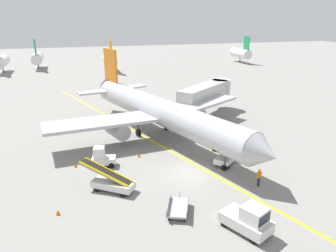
{
  "coord_description": "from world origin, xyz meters",
  "views": [
    {
      "loc": [
        -10.61,
        -26.82,
        14.69
      ],
      "look_at": [
        0.2,
        7.59,
        2.5
      ],
      "focal_mm": 34.51,
      "sensor_mm": 36.0,
      "label": 1
    }
  ],
  "objects_px": {
    "belt_loader_aft_hold": "(112,182)",
    "baggage_cart_loaded": "(178,207)",
    "safety_cone_nose_right": "(139,155)",
    "safety_cone_wingtip_left": "(217,119)",
    "belt_loader_forward_hold": "(227,156)",
    "airliner": "(158,111)",
    "safety_cone_nose_left": "(76,165)",
    "ground_crew_marshaller": "(259,177)",
    "safety_cone_wingtip_right": "(58,212)",
    "pushback_tug": "(249,220)",
    "jet_bridge": "(209,92)",
    "baggage_tug_near_wing": "(102,158)"
  },
  "relations": [
    {
      "from": "jet_bridge",
      "to": "pushback_tug",
      "type": "relative_size",
      "value": 2.85
    },
    {
      "from": "airliner",
      "to": "safety_cone_wingtip_left",
      "type": "xyz_separation_m",
      "value": [
        10.28,
        3.97,
        -3.2
      ]
    },
    {
      "from": "safety_cone_wingtip_left",
      "to": "belt_loader_forward_hold",
      "type": "bearing_deg",
      "value": -111.88
    },
    {
      "from": "safety_cone_wingtip_left",
      "to": "jet_bridge",
      "type": "bearing_deg",
      "value": 89.67
    },
    {
      "from": "airliner",
      "to": "safety_cone_nose_right",
      "type": "height_order",
      "value": "airliner"
    },
    {
      "from": "ground_crew_marshaller",
      "to": "safety_cone_nose_right",
      "type": "bearing_deg",
      "value": 133.09
    },
    {
      "from": "jet_bridge",
      "to": "safety_cone_nose_right",
      "type": "relative_size",
      "value": 26.33
    },
    {
      "from": "pushback_tug",
      "to": "belt_loader_aft_hold",
      "type": "bearing_deg",
      "value": 133.89
    },
    {
      "from": "safety_cone_wingtip_right",
      "to": "ground_crew_marshaller",
      "type": "bearing_deg",
      "value": -2.33
    },
    {
      "from": "baggage_cart_loaded",
      "to": "safety_cone_nose_left",
      "type": "distance_m",
      "value": 13.18
    },
    {
      "from": "belt_loader_forward_hold",
      "to": "safety_cone_nose_right",
      "type": "height_order",
      "value": "belt_loader_forward_hold"
    },
    {
      "from": "belt_loader_forward_hold",
      "to": "belt_loader_aft_hold",
      "type": "distance_m",
      "value": 12.63
    },
    {
      "from": "belt_loader_aft_hold",
      "to": "belt_loader_forward_hold",
      "type": "bearing_deg",
      "value": 9.8
    },
    {
      "from": "jet_bridge",
      "to": "baggage_tug_near_wing",
      "type": "xyz_separation_m",
      "value": [
        -18.31,
        -14.34,
        -2.62
      ]
    },
    {
      "from": "belt_loader_aft_hold",
      "to": "ground_crew_marshaller",
      "type": "relative_size",
      "value": 2.78
    },
    {
      "from": "belt_loader_aft_hold",
      "to": "pushback_tug",
      "type": "bearing_deg",
      "value": -46.11
    },
    {
      "from": "belt_loader_forward_hold",
      "to": "baggage_cart_loaded",
      "type": "xyz_separation_m",
      "value": [
        -7.99,
        -7.19,
        -0.31
      ]
    },
    {
      "from": "pushback_tug",
      "to": "safety_cone_nose_left",
      "type": "bearing_deg",
      "value": 127.88
    },
    {
      "from": "airliner",
      "to": "safety_cone_wingtip_right",
      "type": "height_order",
      "value": "airliner"
    },
    {
      "from": "safety_cone_wingtip_right",
      "to": "baggage_cart_loaded",
      "type": "bearing_deg",
      "value": -15.51
    },
    {
      "from": "safety_cone_wingtip_right",
      "to": "safety_cone_nose_left",
      "type": "bearing_deg",
      "value": 78.77
    },
    {
      "from": "ground_crew_marshaller",
      "to": "safety_cone_wingtip_right",
      "type": "bearing_deg",
      "value": 177.67
    },
    {
      "from": "belt_loader_forward_hold",
      "to": "safety_cone_nose_left",
      "type": "bearing_deg",
      "value": 166.43
    },
    {
      "from": "baggage_cart_loaded",
      "to": "safety_cone_nose_right",
      "type": "distance_m",
      "value": 11.47
    },
    {
      "from": "belt_loader_forward_hold",
      "to": "safety_cone_wingtip_left",
      "type": "bearing_deg",
      "value": 68.12
    },
    {
      "from": "baggage_cart_loaded",
      "to": "pushback_tug",
      "type": "bearing_deg",
      "value": -43.21
    },
    {
      "from": "safety_cone_wingtip_left",
      "to": "safety_cone_wingtip_right",
      "type": "height_order",
      "value": "same"
    },
    {
      "from": "belt_loader_forward_hold",
      "to": "pushback_tug",
      "type": "bearing_deg",
      "value": -109.87
    },
    {
      "from": "belt_loader_aft_hold",
      "to": "baggage_cart_loaded",
      "type": "relative_size",
      "value": 1.26
    },
    {
      "from": "belt_loader_aft_hold",
      "to": "safety_cone_wingtip_left",
      "type": "relative_size",
      "value": 10.75
    },
    {
      "from": "safety_cone_nose_right",
      "to": "safety_cone_wingtip_right",
      "type": "bearing_deg",
      "value": -133.45
    },
    {
      "from": "pushback_tug",
      "to": "baggage_cart_loaded",
      "type": "bearing_deg",
      "value": 136.79
    },
    {
      "from": "airliner",
      "to": "pushback_tug",
      "type": "height_order",
      "value": "airliner"
    },
    {
      "from": "ground_crew_marshaller",
      "to": "safety_cone_wingtip_left",
      "type": "height_order",
      "value": "ground_crew_marshaller"
    },
    {
      "from": "baggage_tug_near_wing",
      "to": "safety_cone_wingtip_right",
      "type": "height_order",
      "value": "baggage_tug_near_wing"
    },
    {
      "from": "airliner",
      "to": "jet_bridge",
      "type": "bearing_deg",
      "value": 36.04
    },
    {
      "from": "safety_cone_nose_left",
      "to": "baggage_tug_near_wing",
      "type": "bearing_deg",
      "value": -12.71
    },
    {
      "from": "pushback_tug",
      "to": "baggage_cart_loaded",
      "type": "height_order",
      "value": "pushback_tug"
    },
    {
      "from": "baggage_tug_near_wing",
      "to": "safety_cone_wingtip_left",
      "type": "height_order",
      "value": "baggage_tug_near_wing"
    },
    {
      "from": "belt_loader_forward_hold",
      "to": "airliner",
      "type": "bearing_deg",
      "value": 115.26
    },
    {
      "from": "pushback_tug",
      "to": "baggage_tug_near_wing",
      "type": "relative_size",
      "value": 1.54
    },
    {
      "from": "belt_loader_forward_hold",
      "to": "belt_loader_aft_hold",
      "type": "relative_size",
      "value": 0.97
    },
    {
      "from": "airliner",
      "to": "safety_cone_wingtip_left",
      "type": "height_order",
      "value": "airliner"
    },
    {
      "from": "safety_cone_wingtip_left",
      "to": "safety_cone_wingtip_right",
      "type": "bearing_deg",
      "value": -140.61
    },
    {
      "from": "pushback_tug",
      "to": "belt_loader_aft_hold",
      "type": "height_order",
      "value": "belt_loader_aft_hold"
    },
    {
      "from": "baggage_tug_near_wing",
      "to": "pushback_tug",
      "type": "bearing_deg",
      "value": -58.17
    },
    {
      "from": "airliner",
      "to": "safety_cone_wingtip_left",
      "type": "bearing_deg",
      "value": 21.12
    },
    {
      "from": "jet_bridge",
      "to": "safety_cone_nose_right",
      "type": "bearing_deg",
      "value": -137.12
    },
    {
      "from": "jet_bridge",
      "to": "baggage_tug_near_wing",
      "type": "relative_size",
      "value": 4.4
    },
    {
      "from": "baggage_tug_near_wing",
      "to": "safety_cone_nose_right",
      "type": "distance_m",
      "value": 4.33
    }
  ]
}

